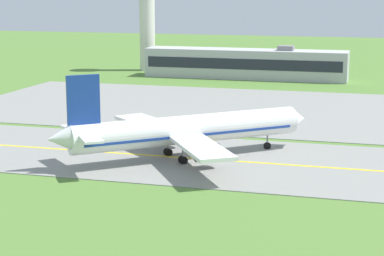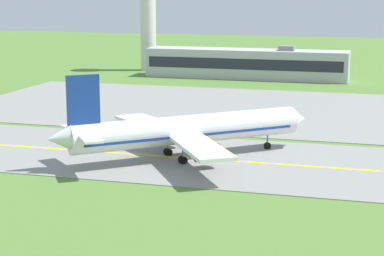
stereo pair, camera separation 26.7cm
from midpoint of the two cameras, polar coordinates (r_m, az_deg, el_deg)
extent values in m
plane|color=#517A33|center=(97.16, 1.63, -2.67)|extent=(500.00, 500.00, 0.00)
cube|color=gray|center=(97.15, 1.63, -2.64)|extent=(240.00, 28.00, 0.10)
cube|color=gray|center=(136.08, 10.07, 1.30)|extent=(140.00, 52.00, 0.10)
cube|color=yellow|center=(97.14, 1.63, -2.61)|extent=(220.00, 0.60, 0.01)
cylinder|color=white|center=(97.27, -0.40, -0.11)|extent=(28.35, 25.25, 4.00)
cone|color=white|center=(106.01, 8.58, 0.73)|extent=(4.45, 4.58, 3.80)
cone|color=white|center=(91.22, -10.96, -0.86)|extent=(4.64, 4.66, 3.40)
cube|color=navy|center=(97.37, -0.40, -0.40)|extent=(26.34, 23.53, 0.36)
cube|color=#1E232D|center=(104.70, 7.58, 1.02)|extent=(3.58, 3.75, 0.70)
cube|color=white|center=(104.18, -3.45, 0.37)|extent=(14.45, 13.49, 0.50)
cylinder|color=#47474C|center=(103.40, -2.00, -0.49)|extent=(4.08, 3.96, 2.30)
cylinder|color=black|center=(104.02, -1.19, -0.41)|extent=(1.56, 1.75, 2.10)
cube|color=white|center=(88.94, 0.60, -1.55)|extent=(12.16, 15.21, 0.50)
cylinder|color=#47474C|center=(91.87, 1.18, -2.03)|extent=(4.08, 3.96, 2.30)
cylinder|color=black|center=(92.57, 2.07, -1.93)|extent=(1.56, 1.75, 2.10)
cube|color=navy|center=(91.18, -9.01, 2.31)|extent=(3.59, 3.18, 6.50)
cube|color=white|center=(94.96, -9.58, -0.07)|extent=(6.02, 5.86, 0.30)
cube|color=white|center=(88.93, -8.46, -0.82)|extent=(5.40, 6.30, 0.30)
cylinder|color=slate|center=(103.84, 6.14, -1.02)|extent=(0.24, 0.24, 1.65)
cylinder|color=black|center=(104.02, 6.13, -1.47)|extent=(1.06, 0.98, 1.10)
cylinder|color=slate|center=(99.41, -2.07, -1.53)|extent=(0.24, 0.24, 1.65)
cylinder|color=black|center=(99.84, -2.13, -1.96)|extent=(1.06, 0.98, 1.10)
cylinder|color=black|center=(99.35, -2.00, -2.03)|extent=(1.06, 0.98, 1.10)
cylinder|color=slate|center=(94.77, -0.84, -2.18)|extent=(0.24, 0.24, 1.65)
cylinder|color=black|center=(95.21, -0.91, -2.62)|extent=(1.06, 0.98, 1.10)
cylinder|color=black|center=(94.73, -0.77, -2.70)|extent=(1.06, 0.98, 1.10)
cube|color=silver|center=(122.71, 7.48, 0.96)|extent=(2.33, 2.17, 1.80)
cube|color=#1E232D|center=(123.40, 7.46, 1.16)|extent=(1.83, 0.50, 0.81)
cube|color=silver|center=(119.71, 7.56, 0.34)|extent=(3.00, 4.93, 0.40)
cylinder|color=orange|center=(122.53, 7.49, 1.41)|extent=(0.20, 0.20, 0.18)
cylinder|color=black|center=(122.85, 7.00, 0.48)|extent=(0.48, 0.94, 0.90)
cylinder|color=black|center=(122.97, 7.93, 0.47)|extent=(0.48, 0.94, 0.90)
cylinder|color=black|center=(118.81, 7.08, 0.10)|extent=(0.48, 0.94, 0.90)
cylinder|color=black|center=(118.95, 8.09, 0.09)|extent=(0.48, 0.94, 0.90)
cube|color=#B2B2B7|center=(184.25, 4.36, 5.28)|extent=(53.25, 8.93, 7.64)
cube|color=#1E232D|center=(179.81, 4.08, 5.25)|extent=(51.12, 0.10, 2.75)
cube|color=slate|center=(182.03, 7.69, 6.53)|extent=(4.00, 4.00, 1.20)
cylinder|color=silver|center=(201.33, -3.74, 8.36)|extent=(4.40, 4.40, 25.40)
camera|label=1|loc=(0.13, -90.08, -0.02)|focal=64.87mm
camera|label=2|loc=(0.13, 89.92, 0.02)|focal=64.87mm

